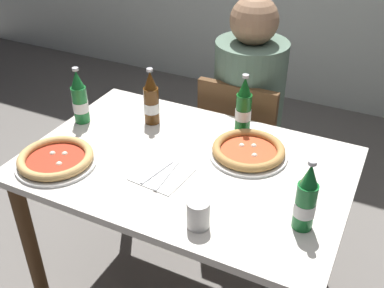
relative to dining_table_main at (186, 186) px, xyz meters
The scene contains 11 objects.
dining_table_main is the anchor object (origin of this frame).
chair_behind_table 0.63m from the dining_table_main, 89.46° to the left, with size 0.40×0.40×0.85m.
diner_seated 0.66m from the dining_table_main, 89.48° to the left, with size 0.34×0.34×1.21m.
pizza_margherita_near 0.50m from the dining_table_main, 152.14° to the right, with size 0.30×0.30×0.04m.
pizza_marinara_far 0.28m from the dining_table_main, 36.15° to the left, with size 0.30×0.30×0.04m.
beer_bottle_left 0.40m from the dining_table_main, 142.73° to the left, with size 0.07×0.07×0.25m.
beer_bottle_center 0.58m from the dining_table_main, behind, with size 0.07×0.07×0.25m.
beer_bottle_right 0.40m from the dining_table_main, 71.92° to the left, with size 0.07×0.07×0.25m.
beer_bottle_extra 0.55m from the dining_table_main, 17.61° to the right, with size 0.07×0.07×0.25m.
napkin_with_cutlery 0.17m from the dining_table_main, 109.50° to the right, with size 0.20×0.20×0.01m.
paper_cup 0.38m from the dining_table_main, 56.96° to the right, with size 0.07×0.07×0.10m, color white.
Camera 1 is at (0.64, -1.25, 1.73)m, focal length 42.77 mm.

